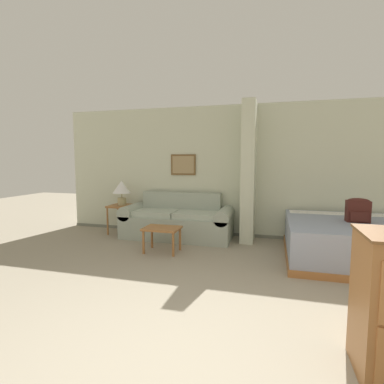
{
  "coord_description": "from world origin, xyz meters",
  "views": [
    {
      "loc": [
        0.58,
        -1.77,
        1.52
      ],
      "look_at": [
        -0.59,
        2.5,
        1.05
      ],
      "focal_mm": 28.0,
      "sensor_mm": 36.0,
      "label": 1
    }
  ],
  "objects_px": {
    "table_lamp": "(122,189)",
    "backpack": "(358,210)",
    "coffee_table": "(162,231)",
    "couch": "(177,221)",
    "bed": "(347,240)"
  },
  "relations": [
    {
      "from": "couch",
      "to": "bed",
      "type": "height_order",
      "value": "couch"
    },
    {
      "from": "coffee_table",
      "to": "table_lamp",
      "type": "xyz_separation_m",
      "value": [
        -1.27,
        1.0,
        0.58
      ]
    },
    {
      "from": "couch",
      "to": "bed",
      "type": "relative_size",
      "value": 1.12
    },
    {
      "from": "backpack",
      "to": "table_lamp",
      "type": "bearing_deg",
      "value": 171.69
    },
    {
      "from": "couch",
      "to": "coffee_table",
      "type": "relative_size",
      "value": 3.65
    },
    {
      "from": "coffee_table",
      "to": "table_lamp",
      "type": "distance_m",
      "value": 1.72
    },
    {
      "from": "bed",
      "to": "backpack",
      "type": "distance_m",
      "value": 0.5
    },
    {
      "from": "coffee_table",
      "to": "backpack",
      "type": "relative_size",
      "value": 1.64
    },
    {
      "from": "couch",
      "to": "table_lamp",
      "type": "distance_m",
      "value": 1.37
    },
    {
      "from": "couch",
      "to": "bed",
      "type": "xyz_separation_m",
      "value": [
        2.91,
        -0.58,
        -0.02
      ]
    },
    {
      "from": "table_lamp",
      "to": "backpack",
      "type": "xyz_separation_m",
      "value": [
        4.27,
        -0.62,
        -0.16
      ]
    },
    {
      "from": "couch",
      "to": "backpack",
      "type": "relative_size",
      "value": 5.98
    },
    {
      "from": "backpack",
      "to": "bed",
      "type": "bearing_deg",
      "value": 177.47
    },
    {
      "from": "couch",
      "to": "table_lamp",
      "type": "relative_size",
      "value": 4.25
    },
    {
      "from": "table_lamp",
      "to": "backpack",
      "type": "bearing_deg",
      "value": -8.31
    }
  ]
}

